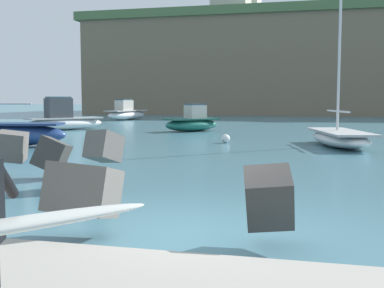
{
  "coord_description": "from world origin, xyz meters",
  "views": [
    {
      "loc": [
        1.77,
        -7.62,
        2.16
      ],
      "look_at": [
        -0.22,
        0.5,
        1.4
      ],
      "focal_mm": 45.61,
      "sensor_mm": 36.0,
      "label": 1
    }
  ],
  "objects_px": {
    "boat_near_right": "(192,122)",
    "station_building_central": "(236,7)",
    "boat_mid_centre": "(126,113)",
    "station_building_west": "(308,17)",
    "boat_near_left": "(63,120)",
    "boat_mid_right": "(340,137)",
    "station_building_east": "(231,3)",
    "boat_far_left": "(5,133)",
    "mooring_buoy_inner": "(226,139)"
  },
  "relations": [
    {
      "from": "boat_near_right",
      "to": "station_building_central",
      "type": "height_order",
      "value": "station_building_central"
    },
    {
      "from": "boat_mid_centre",
      "to": "station_building_west",
      "type": "bearing_deg",
      "value": 67.03
    },
    {
      "from": "boat_near_left",
      "to": "boat_near_right",
      "type": "relative_size",
      "value": 1.38
    },
    {
      "from": "boat_near_left",
      "to": "station_building_central",
      "type": "xyz_separation_m",
      "value": [
        4.24,
        52.98,
        17.18
      ]
    },
    {
      "from": "boat_near_left",
      "to": "boat_mid_right",
      "type": "relative_size",
      "value": 0.82
    },
    {
      "from": "station_building_east",
      "to": "boat_far_left",
      "type": "bearing_deg",
      "value": -91.81
    },
    {
      "from": "boat_near_left",
      "to": "station_building_central",
      "type": "distance_m",
      "value": 55.86
    },
    {
      "from": "boat_near_right",
      "to": "boat_mid_right",
      "type": "xyz_separation_m",
      "value": [
        9.23,
        -8.95,
        -0.19
      ]
    },
    {
      "from": "boat_mid_centre",
      "to": "boat_mid_right",
      "type": "height_order",
      "value": "boat_mid_right"
    },
    {
      "from": "boat_near_right",
      "to": "boat_mid_centre",
      "type": "distance_m",
      "value": 20.06
    },
    {
      "from": "station_building_east",
      "to": "station_building_central",
      "type": "bearing_deg",
      "value": 94.51
    },
    {
      "from": "boat_mid_right",
      "to": "boat_far_left",
      "type": "bearing_deg",
      "value": -166.44
    },
    {
      "from": "boat_near_right",
      "to": "boat_mid_right",
      "type": "distance_m",
      "value": 12.86
    },
    {
      "from": "station_building_east",
      "to": "mooring_buoy_inner",
      "type": "bearing_deg",
      "value": -80.97
    },
    {
      "from": "boat_near_right",
      "to": "boat_far_left",
      "type": "height_order",
      "value": "boat_far_left"
    },
    {
      "from": "boat_mid_right",
      "to": "station_building_east",
      "type": "xyz_separation_m",
      "value": [
        -13.39,
        50.53,
        16.18
      ]
    },
    {
      "from": "boat_mid_right",
      "to": "station_building_central",
      "type": "bearing_deg",
      "value": 103.11
    },
    {
      "from": "boat_mid_centre",
      "to": "boat_mid_right",
      "type": "distance_m",
      "value": 32.76
    },
    {
      "from": "boat_mid_right",
      "to": "station_building_west",
      "type": "distance_m",
      "value": 70.36
    },
    {
      "from": "boat_mid_centre",
      "to": "mooring_buoy_inner",
      "type": "bearing_deg",
      "value": -58.83
    },
    {
      "from": "boat_near_left",
      "to": "boat_near_right",
      "type": "xyz_separation_m",
      "value": [
        9.22,
        0.89,
        -0.11
      ]
    },
    {
      "from": "boat_near_left",
      "to": "mooring_buoy_inner",
      "type": "relative_size",
      "value": 13.09
    },
    {
      "from": "boat_mid_centre",
      "to": "boat_mid_right",
      "type": "bearing_deg",
      "value": -51.15
    },
    {
      "from": "boat_near_left",
      "to": "station_building_east",
      "type": "relative_size",
      "value": 0.78
    },
    {
      "from": "boat_mid_centre",
      "to": "boat_near_left",
      "type": "bearing_deg",
      "value": -83.16
    },
    {
      "from": "boat_mid_right",
      "to": "boat_near_left",
      "type": "bearing_deg",
      "value": 156.4
    },
    {
      "from": "station_building_central",
      "to": "station_building_east",
      "type": "height_order",
      "value": "station_building_central"
    },
    {
      "from": "station_building_west",
      "to": "boat_mid_right",
      "type": "bearing_deg",
      "value": -87.99
    },
    {
      "from": "boat_far_left",
      "to": "station_building_east",
      "type": "xyz_separation_m",
      "value": [
        1.71,
        54.17,
        16.01
      ]
    },
    {
      "from": "station_building_central",
      "to": "boat_near_left",
      "type": "bearing_deg",
      "value": -94.57
    },
    {
      "from": "boat_mid_right",
      "to": "mooring_buoy_inner",
      "type": "bearing_deg",
      "value": 174.29
    },
    {
      "from": "boat_mid_right",
      "to": "station_building_east",
      "type": "bearing_deg",
      "value": 104.84
    },
    {
      "from": "boat_near_right",
      "to": "mooring_buoy_inner",
      "type": "xyz_separation_m",
      "value": [
        3.79,
        -8.41,
        -0.4
      ]
    },
    {
      "from": "boat_mid_centre",
      "to": "station_building_west",
      "type": "relative_size",
      "value": 1.16
    },
    {
      "from": "station_building_east",
      "to": "station_building_west",
      "type": "bearing_deg",
      "value": 58.31
    },
    {
      "from": "boat_far_left",
      "to": "boat_near_right",
      "type": "bearing_deg",
      "value": 65.02
    },
    {
      "from": "boat_far_left",
      "to": "mooring_buoy_inner",
      "type": "bearing_deg",
      "value": 23.44
    },
    {
      "from": "boat_near_left",
      "to": "boat_mid_centre",
      "type": "relative_size",
      "value": 0.87
    },
    {
      "from": "boat_mid_centre",
      "to": "station_building_east",
      "type": "bearing_deg",
      "value": 74.03
    },
    {
      "from": "boat_mid_right",
      "to": "boat_far_left",
      "type": "xyz_separation_m",
      "value": [
        -15.1,
        -3.64,
        0.17
      ]
    },
    {
      "from": "boat_near_right",
      "to": "station_building_west",
      "type": "bearing_deg",
      "value": 83.43
    },
    {
      "from": "boat_near_right",
      "to": "station_building_east",
      "type": "relative_size",
      "value": 0.56
    },
    {
      "from": "boat_far_left",
      "to": "station_building_west",
      "type": "xyz_separation_m",
      "value": [
        12.71,
        71.98,
        16.37
      ]
    },
    {
      "from": "station_building_east",
      "to": "boat_mid_right",
      "type": "bearing_deg",
      "value": -75.16
    },
    {
      "from": "station_building_central",
      "to": "boat_mid_right",
      "type": "bearing_deg",
      "value": -76.89
    },
    {
      "from": "boat_near_right",
      "to": "boat_mid_centre",
      "type": "height_order",
      "value": "boat_mid_centre"
    },
    {
      "from": "station_building_west",
      "to": "station_building_east",
      "type": "relative_size",
      "value": 0.78
    },
    {
      "from": "boat_near_right",
      "to": "mooring_buoy_inner",
      "type": "height_order",
      "value": "boat_near_right"
    },
    {
      "from": "station_building_west",
      "to": "boat_near_right",
      "type": "bearing_deg",
      "value": -96.57
    },
    {
      "from": "boat_near_left",
      "to": "station_building_west",
      "type": "xyz_separation_m",
      "value": [
        16.06,
        60.28,
        16.26
      ]
    }
  ]
}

